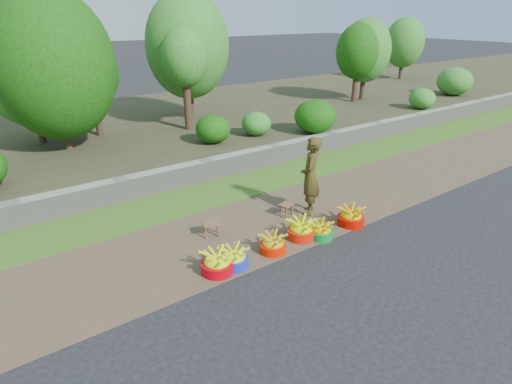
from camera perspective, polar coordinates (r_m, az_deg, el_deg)
ground_plane at (r=8.14m, az=8.14°, el=-7.00°), size 120.00×120.00×0.00m
dirt_shoulder at (r=8.96m, az=2.62°, el=-3.77°), size 80.00×2.50×0.02m
grass_verge at (r=10.44m, az=-4.23°, el=0.29°), size 80.00×1.50×0.04m
retaining_wall at (r=11.03m, az=-6.62°, el=2.89°), size 80.00×0.35×0.55m
earth_bank at (r=15.32m, az=-15.90°, el=7.81°), size 80.00×10.00×0.50m
vegetation at (r=13.81m, az=-16.83°, el=16.63°), size 29.91×7.32×4.54m
basin_a at (r=7.21m, az=-5.19°, el=-9.46°), size 0.55×0.55×0.41m
basin_b at (r=7.35m, az=-2.98°, el=-8.84°), size 0.50×0.50×0.37m
basin_c at (r=7.76m, az=2.26°, el=-7.00°), size 0.49×0.49×0.37m
basin_d at (r=8.24m, az=6.07°, el=-5.04°), size 0.56×0.56×0.42m
basin_e at (r=8.31m, az=8.65°, el=-5.15°), size 0.47×0.47×0.35m
basin_f at (r=8.91m, az=12.55°, el=-3.26°), size 0.54×0.54×0.40m
stool_left at (r=8.28m, az=-5.98°, el=-4.40°), size 0.39×0.34×0.28m
stool_right at (r=9.06m, az=4.06°, el=-1.92°), size 0.35×0.30×0.27m
vendor_woman at (r=8.98m, az=7.27°, el=2.09°), size 0.73×0.71×1.69m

